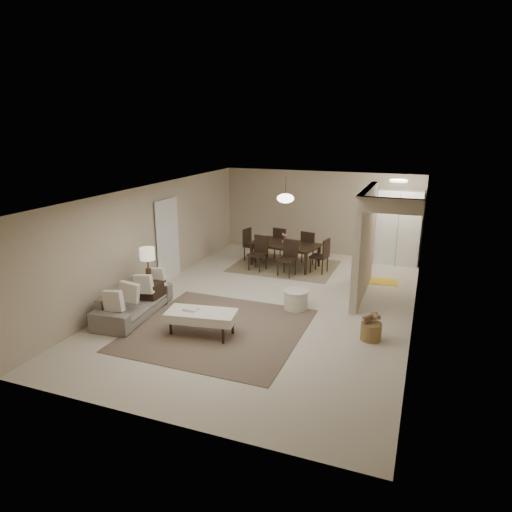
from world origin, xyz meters
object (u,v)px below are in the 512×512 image
at_px(sofa, 134,302).
at_px(wicker_basket, 371,331).
at_px(pantry_cabinet, 399,227).
at_px(ottoman_bench, 201,316).
at_px(round_pouf, 296,300).
at_px(dining_table, 284,255).
at_px(side_table, 150,294).

height_order(sofa, wicker_basket, sofa).
xyz_separation_m(pantry_cabinet, ottoman_bench, (-3.07, -6.09, -0.67)).
xyz_separation_m(ottoman_bench, round_pouf, (1.32, 1.84, -0.17)).
height_order(ottoman_bench, wicker_basket, ottoman_bench).
bearing_deg(pantry_cabinet, ottoman_bench, -116.74).
bearing_deg(dining_table, round_pouf, -56.82).
xyz_separation_m(ottoman_bench, side_table, (-1.68, 0.82, -0.09)).
xyz_separation_m(side_table, dining_table, (1.86, 3.84, 0.04)).
bearing_deg(round_pouf, sofa, -153.17).
bearing_deg(sofa, side_table, -11.05).
bearing_deg(ottoman_bench, pantry_cabinet, 54.10).
bearing_deg(pantry_cabinet, side_table, -132.03).
xyz_separation_m(ottoman_bench, wicker_basket, (3.03, 0.92, -0.21)).
distance_m(sofa, wicker_basket, 4.80).
relative_size(side_table, round_pouf, 1.08).
height_order(pantry_cabinet, side_table, pantry_cabinet).
relative_size(sofa, round_pouf, 3.84).
bearing_deg(side_table, round_pouf, 18.78).
distance_m(sofa, round_pouf, 3.42).
distance_m(pantry_cabinet, round_pouf, 4.67).
bearing_deg(sofa, dining_table, -29.17).
height_order(sofa, dining_table, dining_table).
height_order(pantry_cabinet, wicker_basket, pantry_cabinet).
bearing_deg(side_table, pantry_cabinet, 47.97).
distance_m(sofa, dining_table, 4.76).
bearing_deg(wicker_basket, dining_table, 127.31).
bearing_deg(side_table, dining_table, 64.23).
bearing_deg(sofa, round_pouf, -68.76).
height_order(pantry_cabinet, dining_table, pantry_cabinet).
relative_size(pantry_cabinet, round_pouf, 3.95).
relative_size(pantry_cabinet, ottoman_bench, 1.51).
xyz_separation_m(side_table, wicker_basket, (4.71, 0.10, -0.12)).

